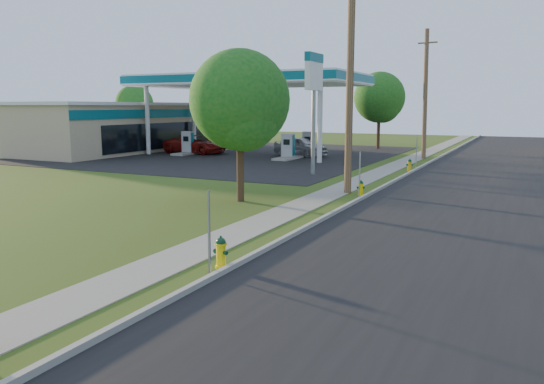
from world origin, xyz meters
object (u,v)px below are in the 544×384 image
at_px(utility_pole_far, 425,94).
at_px(car_red, 196,144).
at_px(hydrant_far, 410,165).
at_px(hydrant_near, 221,252).
at_px(price_pylon, 314,79).
at_px(hydrant_mid, 361,188).
at_px(fuel_pump_se, 308,146).
at_px(fuel_pump_sw, 214,143).
at_px(tree_back, 135,105).
at_px(tree_lot, 380,99).
at_px(fuel_pump_nw, 188,146).
at_px(utility_pole_mid, 350,82).
at_px(tree_verge, 241,104).
at_px(car_silver, 300,146).
at_px(fuel_pump_ne, 288,150).

distance_m(utility_pole_far, car_red, 18.74).
bearing_deg(car_red, hydrant_far, -99.81).
relative_size(utility_pole_far, car_red, 1.73).
height_order(utility_pole_far, hydrant_near, utility_pole_far).
xyz_separation_m(price_pylon, hydrant_mid, (4.61, -5.81, -5.10)).
distance_m(fuel_pump_se, price_pylon, 13.40).
relative_size(fuel_pump_se, hydrant_mid, 4.68).
xyz_separation_m(fuel_pump_sw, tree_back, (-14.11, 6.22, 3.30)).
height_order(utility_pole_far, tree_lot, utility_pole_far).
relative_size(fuel_pump_sw, tree_lot, 0.45).
xyz_separation_m(utility_pole_far, fuel_pump_nw, (-17.90, -5.00, -4.08)).
relative_size(fuel_pump_nw, hydrant_far, 4.15).
bearing_deg(utility_pole_far, utility_pole_mid, -90.00).
distance_m(fuel_pump_sw, hydrant_near, 34.68).
bearing_deg(hydrant_mid, tree_lot, 103.26).
xyz_separation_m(fuel_pump_se, tree_verge, (5.66, -21.02, 3.27)).
bearing_deg(fuel_pump_nw, hydrant_near, -53.44).
bearing_deg(utility_pole_far, hydrant_mid, -87.78).
distance_m(utility_pole_mid, fuel_pump_nw, 22.52).
bearing_deg(hydrant_near, tree_verge, 116.24).
distance_m(tree_back, car_red, 17.17).
relative_size(fuel_pump_se, tree_verge, 0.52).
height_order(fuel_pump_sw, fuel_pump_se, same).
relative_size(fuel_pump_nw, tree_back, 0.51).
xyz_separation_m(fuel_pump_nw, fuel_pump_sw, (0.00, 4.00, 0.00)).
height_order(tree_verge, car_silver, tree_verge).
bearing_deg(utility_pole_far, tree_lot, 124.96).
xyz_separation_m(fuel_pump_nw, fuel_pump_ne, (9.00, 0.00, 0.00)).
relative_size(fuel_pump_nw, hydrant_near, 3.99).
bearing_deg(tree_verge, fuel_pump_se, 105.06).
relative_size(car_red, car_silver, 1.20).
bearing_deg(fuel_pump_nw, utility_pole_mid, -35.99).
relative_size(hydrant_far, car_silver, 0.17).
bearing_deg(fuel_pump_sw, hydrant_mid, -42.93).
height_order(hydrant_near, hydrant_mid, hydrant_near).
xyz_separation_m(utility_pole_far, fuel_pump_se, (-8.90, -1.00, -4.08)).
relative_size(utility_pole_mid, price_pylon, 1.43).
height_order(tree_back, car_silver, tree_back).
relative_size(hydrant_mid, car_silver, 0.15).
relative_size(tree_lot, hydrant_near, 8.80).
bearing_deg(hydrant_far, fuel_pump_sw, 158.36).
xyz_separation_m(fuel_pump_se, tree_lot, (3.46, 8.78, 3.82)).
xyz_separation_m(tree_lot, tree_back, (-26.57, -2.56, -0.53)).
relative_size(fuel_pump_sw, hydrant_far, 4.15).
bearing_deg(fuel_pump_sw, fuel_pump_nw, -90.00).
bearing_deg(price_pylon, tree_verge, -86.06).
height_order(utility_pole_mid, car_silver, utility_pole_mid).
xyz_separation_m(tree_back, car_silver, (22.89, -7.37, -3.24)).
bearing_deg(price_pylon, tree_lot, 94.33).
bearing_deg(fuel_pump_sw, tree_back, 156.23).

